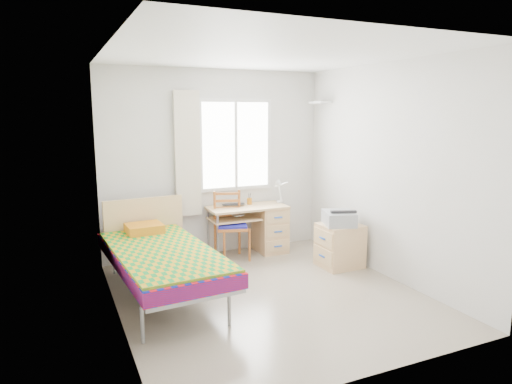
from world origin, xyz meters
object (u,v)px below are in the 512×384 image
printer (339,218)px  desk (266,226)px  chair (231,221)px  cabinet (340,245)px  bed (161,255)px

printer → desk: bearing=138.7°
chair → cabinet: 1.50m
chair → desk: bearing=25.2°
chair → cabinet: chair is taller
bed → cabinet: 2.35m
desk → cabinet: bearing=-57.6°
desk → chair: chair is taller
bed → chair: (1.17, 0.87, 0.08)m
desk → chair: bearing=-171.2°
cabinet → printer: 0.38m
cabinet → printer: (-0.03, -0.01, 0.38)m
desk → printer: bearing=-59.1°
desk → chair: 0.59m
chair → cabinet: size_ratio=1.66×
chair → printer: (1.14, -0.92, 0.13)m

